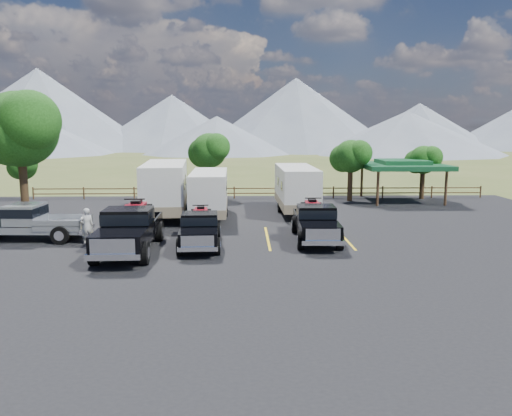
{
  "coord_description": "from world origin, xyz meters",
  "views": [
    {
      "loc": [
        0.81,
        -21.22,
        5.73
      ],
      "look_at": [
        1.41,
        4.11,
        1.6
      ],
      "focal_mm": 35.0,
      "sensor_mm": 36.0,
      "label": 1
    }
  ],
  "objects_px": {
    "trailer_left": "(165,189)",
    "trailer_right": "(296,189)",
    "tree_big_nw": "(19,129)",
    "pavilion": "(402,165)",
    "rig_left": "(130,228)",
    "person_a": "(87,226)",
    "trailer_center": "(209,194)",
    "rig_center": "(200,228)",
    "rig_right": "(315,221)",
    "person_b": "(115,231)",
    "pickup_silver": "(29,221)"
  },
  "relations": [
    {
      "from": "trailer_right",
      "to": "person_a",
      "type": "relative_size",
      "value": 4.98
    },
    {
      "from": "trailer_right",
      "to": "person_b",
      "type": "height_order",
      "value": "trailer_right"
    },
    {
      "from": "pavilion",
      "to": "trailer_center",
      "type": "height_order",
      "value": "pavilion"
    },
    {
      "from": "tree_big_nw",
      "to": "rig_right",
      "type": "xyz_separation_m",
      "value": [
        16.95,
        -5.51,
        -4.59
      ]
    },
    {
      "from": "trailer_center",
      "to": "trailer_right",
      "type": "height_order",
      "value": "trailer_right"
    },
    {
      "from": "tree_big_nw",
      "to": "pickup_silver",
      "type": "distance_m",
      "value": 7.33
    },
    {
      "from": "trailer_left",
      "to": "trailer_right",
      "type": "distance_m",
      "value": 8.56
    },
    {
      "from": "pavilion",
      "to": "person_a",
      "type": "height_order",
      "value": "pavilion"
    },
    {
      "from": "rig_left",
      "to": "person_b",
      "type": "relative_size",
      "value": 3.55
    },
    {
      "from": "rig_right",
      "to": "trailer_right",
      "type": "bearing_deg",
      "value": 92.65
    },
    {
      "from": "pavilion",
      "to": "rig_center",
      "type": "bearing_deg",
      "value": -134.56
    },
    {
      "from": "rig_center",
      "to": "person_b",
      "type": "distance_m",
      "value": 3.95
    },
    {
      "from": "rig_left",
      "to": "person_b",
      "type": "distance_m",
      "value": 0.68
    },
    {
      "from": "person_b",
      "to": "trailer_right",
      "type": "bearing_deg",
      "value": 0.0
    },
    {
      "from": "rig_left",
      "to": "rig_right",
      "type": "xyz_separation_m",
      "value": [
        8.88,
        2.13,
        -0.13
      ]
    },
    {
      "from": "rig_center",
      "to": "trailer_right",
      "type": "xyz_separation_m",
      "value": [
        5.6,
        9.1,
        0.73
      ]
    },
    {
      "from": "tree_big_nw",
      "to": "rig_center",
      "type": "bearing_deg",
      "value": -30.49
    },
    {
      "from": "rig_center",
      "to": "person_a",
      "type": "distance_m",
      "value": 5.61
    },
    {
      "from": "rig_right",
      "to": "trailer_right",
      "type": "distance_m",
      "value": 8.04
    },
    {
      "from": "tree_big_nw",
      "to": "pavilion",
      "type": "xyz_separation_m",
      "value": [
        25.55,
        7.97,
        -2.81
      ]
    },
    {
      "from": "trailer_left",
      "to": "rig_center",
      "type": "bearing_deg",
      "value": -75.32
    },
    {
      "from": "tree_big_nw",
      "to": "person_a",
      "type": "relative_size",
      "value": 4.4
    },
    {
      "from": "rig_center",
      "to": "trailer_center",
      "type": "height_order",
      "value": "trailer_center"
    },
    {
      "from": "trailer_center",
      "to": "trailer_right",
      "type": "relative_size",
      "value": 0.95
    },
    {
      "from": "tree_big_nw",
      "to": "person_b",
      "type": "bearing_deg",
      "value": -46.1
    },
    {
      "from": "rig_center",
      "to": "trailer_right",
      "type": "bearing_deg",
      "value": 55.58
    },
    {
      "from": "trailer_right",
      "to": "trailer_center",
      "type": "bearing_deg",
      "value": -164.51
    },
    {
      "from": "tree_big_nw",
      "to": "pickup_silver",
      "type": "height_order",
      "value": "tree_big_nw"
    },
    {
      "from": "tree_big_nw",
      "to": "rig_left",
      "type": "distance_m",
      "value": 11.98
    },
    {
      "from": "pavilion",
      "to": "person_b",
      "type": "bearing_deg",
      "value": -139.17
    },
    {
      "from": "tree_big_nw",
      "to": "trailer_left",
      "type": "bearing_deg",
      "value": 10.36
    },
    {
      "from": "rig_left",
      "to": "pavilion",
      "type": "bearing_deg",
      "value": 40.32
    },
    {
      "from": "trailer_left",
      "to": "trailer_right",
      "type": "height_order",
      "value": "trailer_left"
    },
    {
      "from": "rig_left",
      "to": "pickup_silver",
      "type": "distance_m",
      "value": 6.18
    },
    {
      "from": "tree_big_nw",
      "to": "trailer_left",
      "type": "height_order",
      "value": "tree_big_nw"
    },
    {
      "from": "trailer_center",
      "to": "person_a",
      "type": "bearing_deg",
      "value": -130.12
    },
    {
      "from": "rig_right",
      "to": "trailer_center",
      "type": "height_order",
      "value": "trailer_center"
    },
    {
      "from": "pavilion",
      "to": "rig_center",
      "type": "xyz_separation_m",
      "value": [
        -14.35,
        -14.57,
        -1.86
      ]
    },
    {
      "from": "rig_left",
      "to": "person_a",
      "type": "height_order",
      "value": "rig_left"
    },
    {
      "from": "person_a",
      "to": "trailer_right",
      "type": "bearing_deg",
      "value": -168.86
    },
    {
      "from": "person_b",
      "to": "rig_right",
      "type": "bearing_deg",
      "value": -34.47
    },
    {
      "from": "rig_center",
      "to": "trailer_left",
      "type": "xyz_separation_m",
      "value": [
        -2.9,
        8.11,
        0.91
      ]
    },
    {
      "from": "pavilion",
      "to": "pickup_silver",
      "type": "xyz_separation_m",
      "value": [
        -23.13,
        -13.14,
        -1.79
      ]
    },
    {
      "from": "tree_big_nw",
      "to": "rig_center",
      "type": "xyz_separation_m",
      "value": [
        11.2,
        -6.6,
        -4.67
      ]
    },
    {
      "from": "rig_left",
      "to": "trailer_center",
      "type": "relative_size",
      "value": 0.82
    },
    {
      "from": "rig_right",
      "to": "trailer_center",
      "type": "relative_size",
      "value": 0.72
    },
    {
      "from": "trailer_left",
      "to": "person_a",
      "type": "relative_size",
      "value": 5.56
    },
    {
      "from": "rig_center",
      "to": "person_b",
      "type": "height_order",
      "value": "person_b"
    },
    {
      "from": "rig_right",
      "to": "trailer_right",
      "type": "relative_size",
      "value": 0.68
    },
    {
      "from": "rig_center",
      "to": "trailer_left",
      "type": "distance_m",
      "value": 8.66
    }
  ]
}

